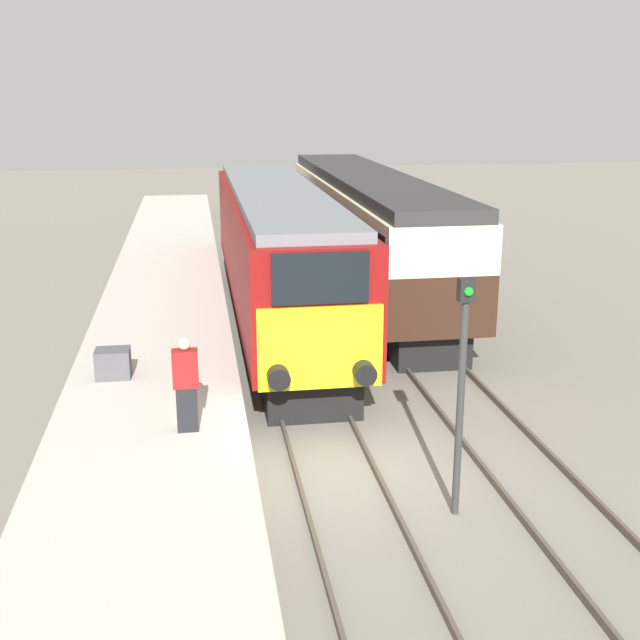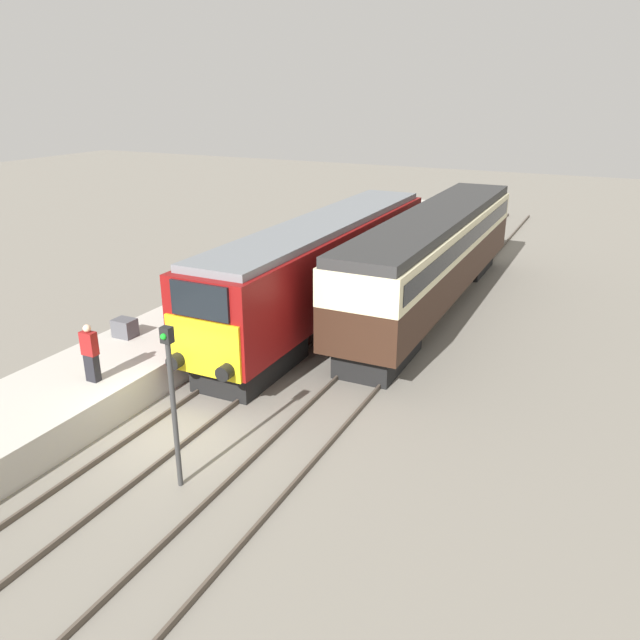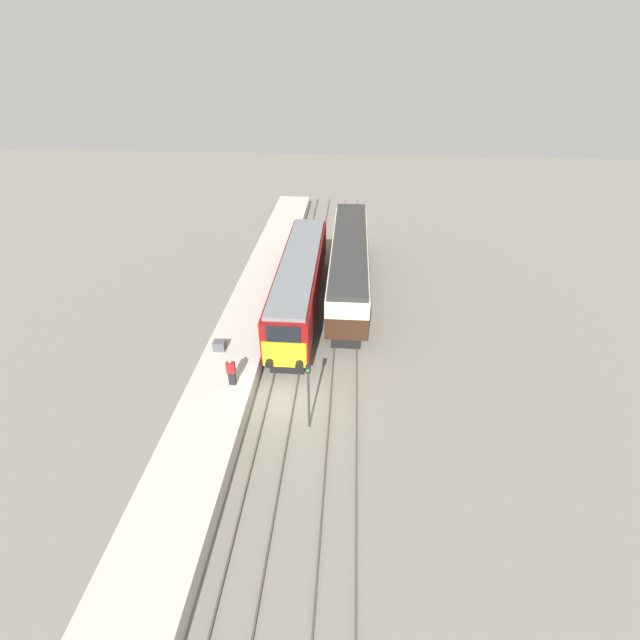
# 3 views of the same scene
# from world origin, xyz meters

# --- Properties ---
(ground_plane) EXTENTS (120.00, 120.00, 0.00)m
(ground_plane) POSITION_xyz_m (0.00, 0.00, 0.00)
(ground_plane) COLOR slate
(platform_left) EXTENTS (3.50, 50.00, 1.00)m
(platform_left) POSITION_xyz_m (-3.30, 8.00, 0.50)
(platform_left) COLOR #B7B2A8
(platform_left) RESTS_ON ground_plane
(rails_near_track) EXTENTS (1.51, 60.00, 0.14)m
(rails_near_track) POSITION_xyz_m (0.00, 5.00, 0.07)
(rails_near_track) COLOR #4C4238
(rails_near_track) RESTS_ON ground_plane
(rails_far_track) EXTENTS (1.50, 60.00, 0.14)m
(rails_far_track) POSITION_xyz_m (3.40, 5.00, 0.07)
(rails_far_track) COLOR #4C4238
(rails_far_track) RESTS_ON ground_plane
(locomotive) EXTENTS (2.70, 16.18, 4.04)m
(locomotive) POSITION_xyz_m (0.00, 9.56, 2.27)
(locomotive) COLOR black
(locomotive) RESTS_ON ground_plane
(passenger_carriage) EXTENTS (2.75, 16.84, 4.04)m
(passenger_carriage) POSITION_xyz_m (3.40, 12.96, 2.44)
(passenger_carriage) COLOR black
(passenger_carriage) RESTS_ON ground_plane
(person_on_platform) EXTENTS (0.44, 0.26, 1.68)m
(person_on_platform) POSITION_xyz_m (-2.59, 0.04, 1.83)
(person_on_platform) COLOR black
(person_on_platform) RESTS_ON platform_left
(signal_post) EXTENTS (0.24, 0.28, 3.96)m
(signal_post) POSITION_xyz_m (1.70, -1.75, 2.35)
(signal_post) COLOR #333333
(signal_post) RESTS_ON ground_plane
(luggage_crate) EXTENTS (0.70, 0.56, 0.60)m
(luggage_crate) POSITION_xyz_m (-4.11, 2.98, 1.30)
(luggage_crate) COLOR #4C4C51
(luggage_crate) RESTS_ON platform_left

